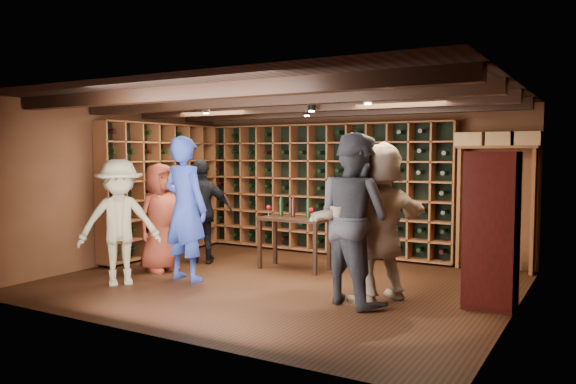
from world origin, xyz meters
The scene contains 13 objects.
ground centered at (0.00, 0.00, 0.00)m, with size 6.00×6.00×0.00m, color black.
room_shell centered at (0.00, 0.05, 2.42)m, with size 6.00×6.00×6.00m.
wine_rack_back centered at (-0.52, 2.33, 1.15)m, with size 4.65×0.30×2.20m.
wine_rack_left centered at (-2.83, 0.82, 1.15)m, with size 0.30×2.65×2.20m.
crate_shelf centered at (2.41, 2.32, 1.57)m, with size 1.20×0.32×2.07m.
display_cabinet centered at (2.71, 0.20, 0.86)m, with size 0.55×0.50×1.75m.
man_blue_shirt centered at (-1.20, -0.49, 1.00)m, with size 0.73×0.48×1.99m, color navy.
man_grey_suit centered at (1.30, -0.43, 1.00)m, with size 0.97×0.76×2.00m, color black.
guest_red_floral centered at (-1.91, -0.22, 0.80)m, with size 0.78×0.51×1.61m, color maroon.
guest_woman_black centered at (-1.75, 0.56, 0.83)m, with size 0.97×0.40×1.66m, color black.
guest_khaki centered at (-1.77, -1.14, 0.84)m, with size 1.08×0.62×1.68m, color #7D7456.
guest_beige centered at (1.50, -0.16, 0.95)m, with size 1.76×0.56×1.90m, color gray.
tasting_table centered at (-0.25, 0.88, 0.71)m, with size 1.06×0.55×1.07m.
Camera 1 is at (3.88, -6.44, 1.76)m, focal length 35.00 mm.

